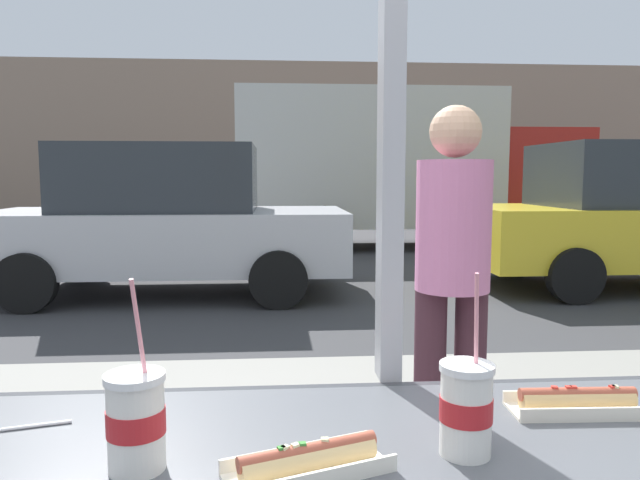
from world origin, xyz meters
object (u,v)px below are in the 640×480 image
object	(u,v)px
soda_cup_left	(466,407)
parked_car_silver	(166,220)
hotdog_tray_far	(577,401)
hotdog_tray_near	(309,460)
pedestrian	(452,269)
box_truck	(400,165)
soda_cup_right	(136,420)

from	to	relation	value
soda_cup_left	parked_car_silver	world-z (taller)	parked_car_silver
soda_cup_left	hotdog_tray_far	distance (m)	0.33
hotdog_tray_near	hotdog_tray_far	distance (m)	0.58
parked_car_silver	soda_cup_left	bearing A→B (deg)	-75.54
hotdog_tray_far	pedestrian	world-z (taller)	pedestrian
box_truck	hotdog_tray_near	bearing A→B (deg)	-102.55
hotdog_tray_near	hotdog_tray_far	bearing A→B (deg)	20.69
hotdog_tray_near	pedestrian	world-z (taller)	pedestrian
soda_cup_right	hotdog_tray_near	xyz separation A→B (m)	(0.27, -0.04, -0.06)
box_truck	soda_cup_left	bearing A→B (deg)	-101.27
soda_cup_right	parked_car_silver	bearing A→B (deg)	99.78
soda_cup_right	parked_car_silver	world-z (taller)	parked_car_silver
hotdog_tray_far	box_truck	world-z (taller)	box_truck
pedestrian	parked_car_silver	bearing A→B (deg)	113.42
soda_cup_right	pedestrian	size ratio (longest dim) A/B	0.19
hotdog_tray_near	parked_car_silver	distance (m)	6.56
hotdog_tray_near	hotdog_tray_far	xyz separation A→B (m)	(0.55, 0.21, 0.00)
soda_cup_right	pedestrian	bearing A→B (deg)	57.75
hotdog_tray_near	parked_car_silver	bearing A→B (deg)	102.09
soda_cup_right	hotdog_tray_far	size ratio (longest dim) A/B	1.17
hotdog_tray_near	hotdog_tray_far	size ratio (longest dim) A/B	1.05
hotdog_tray_far	box_truck	bearing A→B (deg)	79.99
soda_cup_left	hotdog_tray_far	size ratio (longest dim) A/B	1.17
soda_cup_left	hotdog_tray_near	bearing A→B (deg)	-169.81
hotdog_tray_far	pedestrian	xyz separation A→B (m)	(0.17, 1.39, 0.05)
hotdog_tray_far	pedestrian	size ratio (longest dim) A/B	0.16
parked_car_silver	box_truck	bearing A→B (deg)	50.35
soda_cup_right	pedestrian	distance (m)	1.85
hotdog_tray_far	parked_car_silver	xyz separation A→B (m)	(-1.92, 6.20, -0.09)
soda_cup_left	parked_car_silver	bearing A→B (deg)	104.46
pedestrian	box_truck	bearing A→B (deg)	79.52
parked_car_silver	pedestrian	xyz separation A→B (m)	(2.08, -4.81, 0.14)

